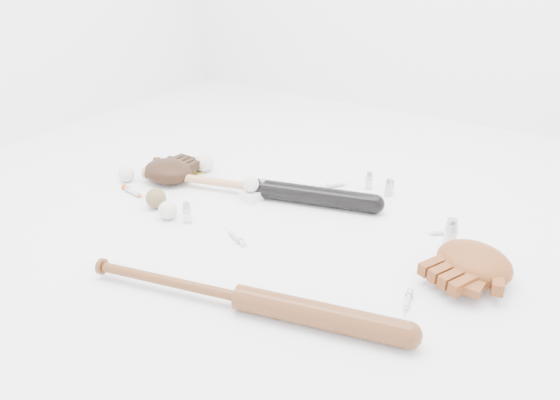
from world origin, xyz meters
The scene contains 22 objects.
bat_dark centered at (-0.17, 0.15, 0.04)m, with size 1.01×0.07×0.07m, color black, non-canonical shape.
bat_wood centered at (0.20, -0.45, 0.04)m, with size 0.97×0.07×0.07m, color brown, non-canonical shape.
glove_dark centered at (-0.55, 0.08, 0.05)m, with size 0.25×0.25×0.09m, color black, non-canonical shape.
glove_tan centered at (0.70, 0.05, 0.05)m, with size 0.28×0.28×0.10m, color brown, non-canonical shape.
trading_card centered at (-0.51, 0.23, 0.00)m, with size 0.06×0.09×0.00m, color gold.
pedestal centered at (-0.16, 0.11, 0.02)m, with size 0.07×0.07×0.04m, color white.
baseball_on_pedestal centered at (-0.16, 0.11, 0.07)m, with size 0.06×0.06×0.06m, color silver.
baseball_left centered at (-0.69, -0.02, 0.03)m, with size 0.07×0.07×0.07m, color silver.
baseball_upper centered at (-0.49, 0.23, 0.04)m, with size 0.08×0.08×0.08m, color silver.
baseball_mid centered at (-0.33, -0.17, 0.03)m, with size 0.07×0.07×0.07m, color silver.
baseball_aged centered at (-0.42, -0.13, 0.04)m, with size 0.08×0.08×0.08m, color brown.
syringe_0 centered at (-0.58, -0.09, 0.01)m, with size 0.16×0.03×0.02m, color #ADBCC6, non-canonical shape.
syringe_1 centered at (-0.04, -0.16, 0.01)m, with size 0.15×0.03×0.02m, color #ADBCC6, non-canonical shape.
syringe_2 centered at (0.06, 0.39, 0.01)m, with size 0.15×0.03×0.02m, color #ADBCC6, non-canonical shape.
syringe_3 centered at (0.58, -0.19, 0.01)m, with size 0.13×0.02×0.02m, color #ADBCC6, non-canonical shape.
syringe_4 centered at (0.55, 0.24, 0.01)m, with size 0.13×0.02×0.02m, color #ADBCC6, non-canonical shape.
vial_0 centered at (0.27, 0.43, 0.04)m, with size 0.03×0.03×0.07m, color silver.
vial_1 centered at (0.18, 0.45, 0.04)m, with size 0.03×0.03×0.07m, color silver.
vial_2 centered at (-0.13, 0.15, 0.04)m, with size 0.03×0.03×0.08m, color silver.
vial_3 centered at (0.59, 0.19, 0.05)m, with size 0.04×0.04×0.10m, color silver.
vial_4 centered at (-0.25, -0.15, 0.04)m, with size 0.03×0.03×0.08m, color silver.
vial_5 centered at (0.28, 0.45, 0.03)m, with size 0.02×0.02×0.06m, color silver.
Camera 1 is at (0.94, -1.42, 0.94)m, focal length 35.00 mm.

